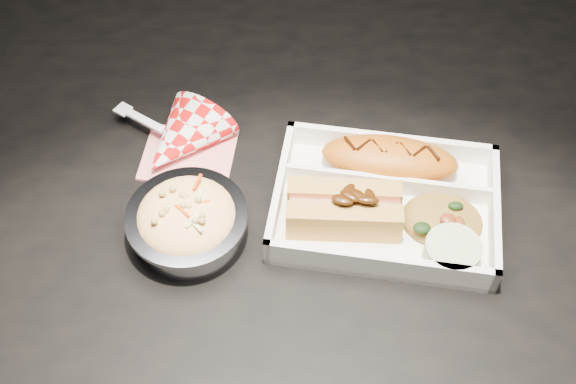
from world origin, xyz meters
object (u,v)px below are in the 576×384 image
at_px(foil_coleslaw_cup, 187,220).
at_px(napkin_fork, 180,141).
at_px(food_tray, 384,205).
at_px(dining_table, 303,253).
at_px(hotdog, 344,207).
at_px(fried_pastry, 390,159).

height_order(foil_coleslaw_cup, napkin_fork, napkin_fork).
height_order(food_tray, napkin_fork, napkin_fork).
height_order(dining_table, food_tray, food_tray).
distance_m(food_tray, hotdog, 0.06).
bearing_deg(dining_table, napkin_fork, 148.06).
bearing_deg(napkin_fork, food_tray, 12.63).
height_order(dining_table, fried_pastry, fried_pastry).
bearing_deg(fried_pastry, foil_coleslaw_cup, -159.06).
relative_size(food_tray, hotdog, 2.13).
xyz_separation_m(food_tray, napkin_fork, (-0.24, 0.09, 0.01)).
distance_m(dining_table, food_tray, 0.14).
distance_m(food_tray, fried_pastry, 0.06).
height_order(hotdog, foil_coleslaw_cup, same).
relative_size(dining_table, fried_pastry, 7.47).
bearing_deg(foil_coleslaw_cup, hotdog, 4.72).
distance_m(dining_table, fried_pastry, 0.17).
distance_m(hotdog, napkin_fork, 0.22).
bearing_deg(food_tray, fried_pastry, 90.00).
bearing_deg(hotdog, napkin_fork, 152.55).
bearing_deg(foil_coleslaw_cup, food_tray, 8.61).
bearing_deg(dining_table, foil_coleslaw_cup, -165.13).
xyz_separation_m(food_tray, fried_pastry, (0.01, 0.05, 0.02)).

